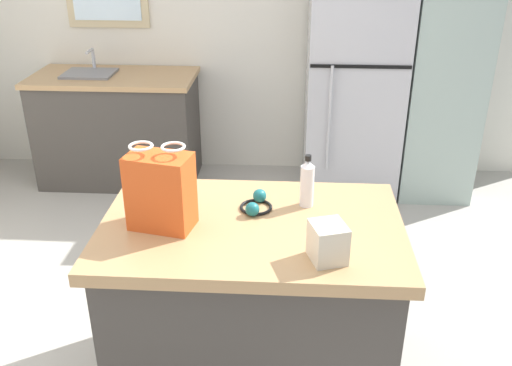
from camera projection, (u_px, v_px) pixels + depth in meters
name	position (u px, v px, depth m)	size (l,w,h in m)	color
ground	(222.00, 352.00, 2.98)	(6.03, 6.03, 0.00)	#ADA89E
back_wall	(251.00, 23.00, 4.68)	(5.03, 0.13, 2.54)	silver
kitchen_island	(252.00, 303.00, 2.65)	(1.33, 0.86, 0.88)	#423D38
refrigerator	(354.00, 83.00, 4.42)	(0.74, 0.72, 1.79)	#B7B7BC
tall_cabinet	(445.00, 57.00, 4.29)	(0.56, 0.65, 2.22)	#9EB2A8
sink_counter	(118.00, 127.00, 4.74)	(1.32, 0.67, 1.10)	#423D38
shopping_bag	(161.00, 191.00, 2.36)	(0.29, 0.21, 0.38)	#DB511E
small_box	(328.00, 242.00, 2.17)	(0.13, 0.14, 0.15)	beige
bottle	(307.00, 183.00, 2.56)	(0.06, 0.06, 0.25)	white
ear_defenders	(256.00, 204.00, 2.57)	(0.18, 0.20, 0.06)	black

